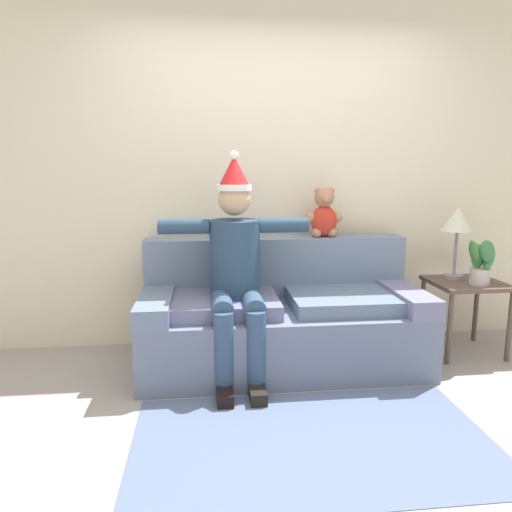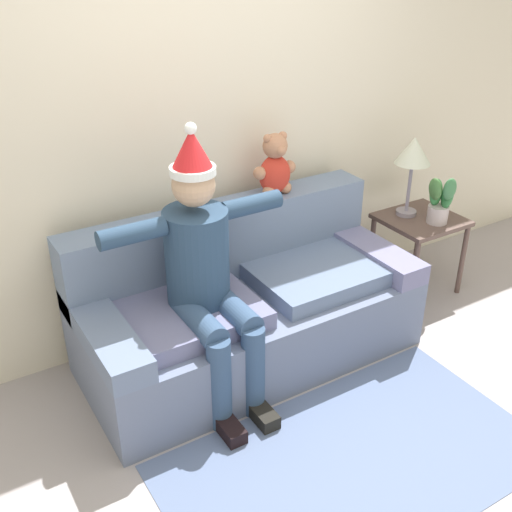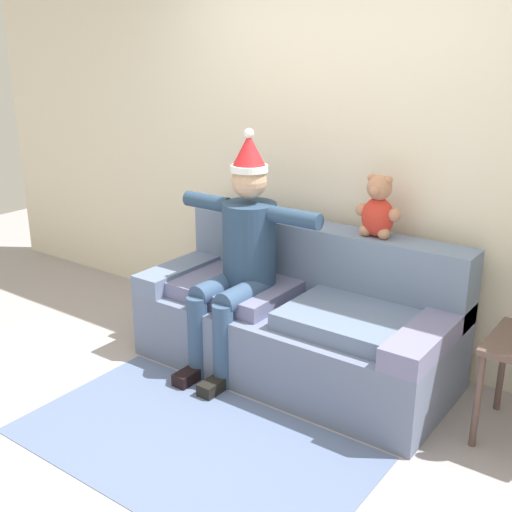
# 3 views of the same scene
# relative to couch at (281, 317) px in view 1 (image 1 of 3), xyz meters

# --- Properties ---
(ground_plane) EXTENTS (10.00, 10.00, 0.00)m
(ground_plane) POSITION_rel_couch_xyz_m (0.00, -1.03, -0.34)
(ground_plane) COLOR #9F979A
(back_wall) EXTENTS (7.00, 0.10, 2.70)m
(back_wall) POSITION_rel_couch_xyz_m (0.00, 0.52, 1.01)
(back_wall) COLOR beige
(back_wall) RESTS_ON ground_plane
(couch) EXTENTS (1.97, 0.89, 0.88)m
(couch) POSITION_rel_couch_xyz_m (0.00, 0.00, 0.00)
(couch) COLOR slate
(couch) RESTS_ON ground_plane
(person_seated) EXTENTS (1.02, 0.77, 1.51)m
(person_seated) POSITION_rel_couch_xyz_m (-0.34, -0.17, 0.43)
(person_seated) COLOR navy
(person_seated) RESTS_ON ground_plane
(teddy_bear) EXTENTS (0.29, 0.17, 0.38)m
(teddy_bear) POSITION_rel_couch_xyz_m (0.37, 0.26, 0.72)
(teddy_bear) COLOR red
(teddy_bear) RESTS_ON couch
(side_table) EXTENTS (0.52, 0.49, 0.56)m
(side_table) POSITION_rel_couch_xyz_m (1.42, 0.03, 0.13)
(side_table) COLOR brown
(side_table) RESTS_ON ground_plane
(table_lamp) EXTENTS (0.24, 0.24, 0.55)m
(table_lamp) POSITION_rel_couch_xyz_m (1.37, 0.12, 0.66)
(table_lamp) COLOR gray
(table_lamp) RESTS_ON side_table
(potted_plant) EXTENTS (0.24, 0.22, 0.37)m
(potted_plant) POSITION_rel_couch_xyz_m (1.45, -0.09, 0.39)
(potted_plant) COLOR #BDAFB0
(potted_plant) RESTS_ON side_table
(area_rug) EXTENTS (1.87, 1.06, 0.01)m
(area_rug) POSITION_rel_couch_xyz_m (0.00, -1.05, -0.33)
(area_rug) COLOR slate
(area_rug) RESTS_ON ground_plane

